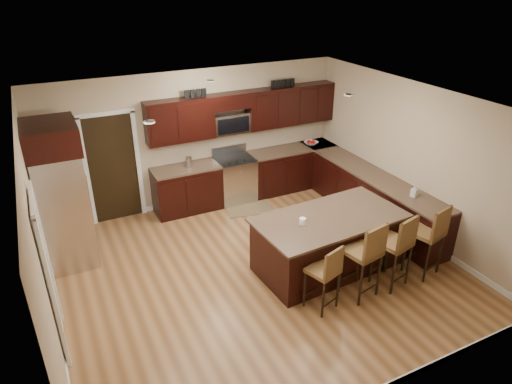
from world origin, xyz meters
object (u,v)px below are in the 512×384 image
stool_mid (366,252)px  refrigerator (61,194)px  stool_left (326,271)px  stool_extra (431,233)px  stool_right (398,243)px  range (235,179)px  island (328,244)px

stool_mid → refrigerator: (-3.70, 2.91, 0.44)m
stool_left → stool_extra: size_ratio=0.85×
stool_mid → stool_right: (0.58, 0.00, -0.01)m
range → stool_left: bearing=-94.0°
island → refrigerator: refrigerator is taller
stool_left → range: bearing=68.5°
stool_mid → stool_right: size_ratio=1.02×
island → refrigerator: size_ratio=1.02×
island → stool_left: size_ratio=2.34×
stool_right → refrigerator: refrigerator is taller
range → stool_right: bearing=-75.2°
range → refrigerator: 3.47m
stool_left → refrigerator: refrigerator is taller
island → stool_right: (0.62, -0.85, 0.32)m
range → stool_mid: (0.40, -3.71, 0.29)m
stool_mid → refrigerator: refrigerator is taller
stool_left → stool_right: (1.24, -0.01, 0.11)m
stool_extra → stool_right: bearing=166.1°
range → island: bearing=-82.9°
range → stool_extra: size_ratio=0.92×
range → island: (0.36, -2.86, -0.04)m
range → refrigerator: refrigerator is taller
stool_mid → stool_right: stool_mid is taller
island → stool_extra: (1.27, -0.85, 0.32)m
range → stool_extra: bearing=-66.3°
range → stool_right: (0.98, -3.71, 0.28)m
range → island: 2.88m
stool_mid → range: bearing=85.1°
range → stool_right: 3.84m
stool_mid → stool_left: bearing=167.9°
stool_left → stool_mid: bearing=-18.6°
refrigerator → stool_extra: refrigerator is taller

